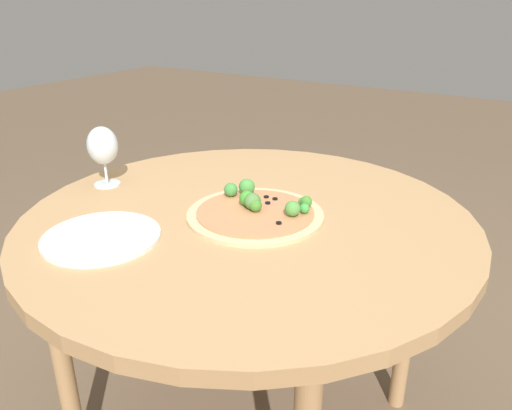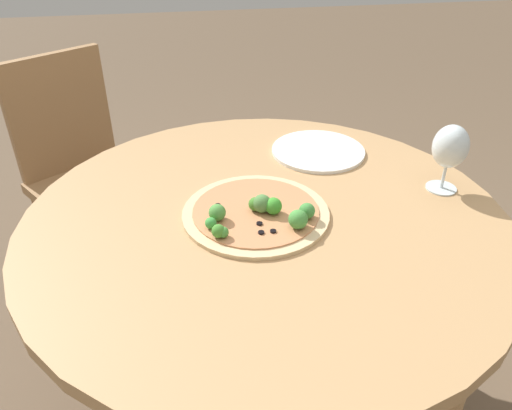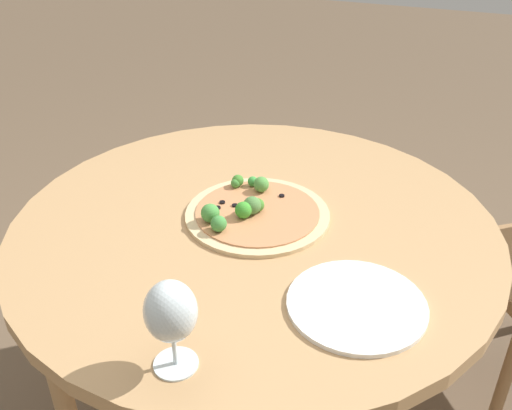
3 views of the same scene
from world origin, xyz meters
The scene contains 4 objects.
dining_table centered at (0.00, 0.00, 0.68)m, with size 1.15×1.15×0.74m.
pizza centered at (-0.01, 0.02, 0.76)m, with size 0.35×0.35×0.06m.
wine_glass centered at (0.04, -0.47, 0.86)m, with size 0.09×0.09×0.17m.
plate_near centered at (0.29, -0.21, 0.75)m, with size 0.27×0.27×0.01m.
Camera 1 is at (0.97, 0.63, 1.27)m, focal length 35.00 mm.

